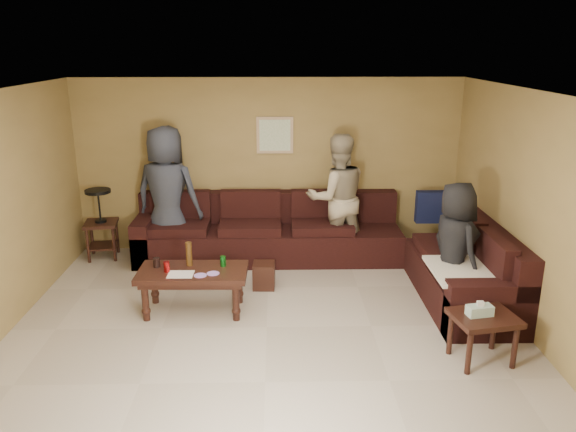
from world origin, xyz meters
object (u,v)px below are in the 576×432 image
(sectional_sofa, at_px, (329,249))
(end_table_left, at_px, (101,222))
(waste_bin, at_px, (264,275))
(side_table_right, at_px, (483,322))
(person_middle, at_px, (337,198))
(person_left, at_px, (167,194))
(person_right, at_px, (454,247))
(coffee_table, at_px, (193,276))

(sectional_sofa, xyz_separation_m, end_table_left, (-3.18, 0.62, 0.20))
(waste_bin, bearing_deg, side_table_right, -39.59)
(side_table_right, xyz_separation_m, person_middle, (-1.12, 2.73, 0.48))
(side_table_right, relative_size, person_left, 0.35)
(sectional_sofa, bearing_deg, person_right, -39.95)
(side_table_right, distance_m, person_middle, 2.99)
(waste_bin, distance_m, person_left, 1.86)
(end_table_left, relative_size, person_left, 0.53)
(side_table_right, relative_size, person_middle, 0.37)
(end_table_left, relative_size, person_right, 0.67)
(person_middle, bearing_deg, sectional_sofa, 63.85)
(person_left, height_order, person_middle, person_left)
(coffee_table, relative_size, person_middle, 0.69)
(sectional_sofa, xyz_separation_m, person_left, (-2.20, 0.54, 0.62))
(side_table_right, relative_size, person_right, 0.44)
(end_table_left, distance_m, side_table_right, 5.27)
(coffee_table, height_order, side_table_right, coffee_table)
(end_table_left, bearing_deg, person_left, -4.71)
(side_table_right, height_order, waste_bin, side_table_right)
(person_left, distance_m, person_middle, 2.35)
(waste_bin, distance_m, person_middle, 1.58)
(sectional_sofa, height_order, side_table_right, sectional_sofa)
(waste_bin, bearing_deg, end_table_left, 154.79)
(person_left, xyz_separation_m, person_middle, (2.35, -0.03, -0.06))
(sectional_sofa, xyz_separation_m, coffee_table, (-1.65, -1.11, 0.10))
(person_left, bearing_deg, person_right, 169.21)
(sectional_sofa, height_order, person_middle, person_middle)
(coffee_table, bearing_deg, side_table_right, -21.06)
(coffee_table, xyz_separation_m, person_left, (-0.55, 1.64, 0.52))
(person_right, bearing_deg, end_table_left, 50.95)
(side_table_right, height_order, person_right, person_right)
(sectional_sofa, height_order, waste_bin, sectional_sofa)
(coffee_table, distance_m, person_right, 2.97)
(coffee_table, xyz_separation_m, waste_bin, (0.79, 0.63, -0.27))
(end_table_left, distance_m, waste_bin, 2.59)
(coffee_table, bearing_deg, end_table_left, 131.57)
(waste_bin, bearing_deg, sectional_sofa, 28.84)
(end_table_left, bearing_deg, coffee_table, -48.43)
(end_table_left, xyz_separation_m, person_middle, (3.32, -0.11, 0.37))
(sectional_sofa, xyz_separation_m, person_middle, (0.14, 0.51, 0.57))
(sectional_sofa, relative_size, person_right, 3.10)
(waste_bin, relative_size, person_middle, 0.18)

